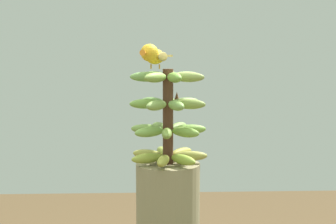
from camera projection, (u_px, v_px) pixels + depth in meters
The scene contains 2 objects.
banana_bunch at pixel (168, 116), 1.80m from camera, with size 0.28×0.29×0.34m.
perched_bird at pixel (153, 55), 1.75m from camera, with size 0.12×0.22×0.09m.
Camera 1 is at (0.07, 1.79, 1.61)m, focal length 53.63 mm.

